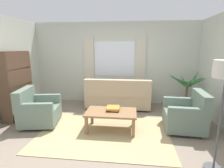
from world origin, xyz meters
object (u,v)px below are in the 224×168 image
Objects in this scene: book_stack_on_table at (113,109)px; coffee_table at (111,114)px; armchair_right at (187,115)px; couch at (118,96)px; potted_plant at (187,92)px; armchair_left at (38,110)px; bookshelf at (18,84)px.

coffee_table is at bearing -114.66° from book_stack_on_table.
armchair_right reaches higher than coffee_table.
potted_plant is (2.01, 0.09, 0.18)m from couch.
armchair_right is 2.76× the size of book_stack_on_table.
coffee_table is at bearing 88.72° from couch.
armchair_right is at bearing 4.46° from book_stack_on_table.
couch is 2.25m from armchair_left.
book_stack_on_table is at bearing -143.90° from potted_plant.
potted_plant is at bearing -177.36° from couch.
bookshelf is (-2.48, 0.50, 0.50)m from coffee_table.
book_stack_on_table is 0.19× the size of bookshelf.
bookshelf is at bearing 20.81° from couch.
armchair_left is 3.43m from armchair_right.
potted_plant is (3.82, 1.45, 0.19)m from armchair_left.
armchair_left is at bearing -159.25° from potted_plant.
armchair_right is at bearing 142.50° from couch.
book_stack_on_table is at bearing 80.55° from bookshelf.
coffee_table is 0.64× the size of bookshelf.
armchair_right is 4.18m from bookshelf.
bookshelf is (-2.51, -0.95, 0.52)m from couch.
armchair_right is 0.69× the size of potted_plant.
armchair_right is (1.63, -1.25, -0.01)m from couch.
armchair_right is 0.51× the size of bookshelf.
coffee_table is at bearing 78.64° from bookshelf.
armchair_left is 4.08m from potted_plant.
armchair_left is 0.76× the size of potted_plant.
bookshelf is (-0.71, 0.40, 0.53)m from armchair_left.
couch is 2.02m from potted_plant.
bookshelf reaches higher than armchair_right.
armchair_right reaches higher than book_stack_on_table.
armchair_left is at bearing 179.33° from book_stack_on_table.
potted_plant is 4.66m from bookshelf.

